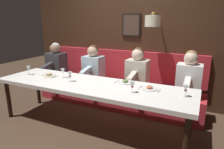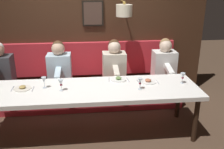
{
  "view_description": "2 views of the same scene",
  "coord_description": "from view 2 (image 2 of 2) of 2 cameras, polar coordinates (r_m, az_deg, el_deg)",
  "views": [
    {
      "loc": [
        -2.53,
        -1.6,
        1.68
      ],
      "look_at": [
        0.05,
        -0.36,
        0.92
      ],
      "focal_mm": 31.62,
      "sensor_mm": 36.0,
      "label": 1
    },
    {
      "loc": [
        -3.3,
        -0.02,
        2.17
      ],
      "look_at": [
        0.05,
        -0.36,
        0.92
      ],
      "focal_mm": 40.4,
      "sensor_mm": 36.0,
      "label": 2
    }
  ],
  "objects": [
    {
      "name": "place_setting_2",
      "position": [
        3.88,
        1.48,
        -1.04
      ],
      "size": [
        0.24,
        0.32,
        0.05
      ],
      "color": "white",
      "rests_on": "dining_table"
    },
    {
      "name": "wine_glass_0",
      "position": [
        3.69,
        -15.13,
        -1.26
      ],
      "size": [
        0.07,
        0.07,
        0.16
      ],
      "color": "silver",
      "rests_on": "dining_table"
    },
    {
      "name": "diner_nearest",
      "position": [
        4.61,
        11.74,
        2.81
      ],
      "size": [
        0.6,
        0.4,
        0.79
      ],
      "color": "white",
      "rests_on": "banquette_bench"
    },
    {
      "name": "diner_far",
      "position": [
        4.63,
        -23.94,
        1.54
      ],
      "size": [
        0.6,
        0.4,
        0.79
      ],
      "color": "#3D3D42",
      "rests_on": "banquette_bench"
    },
    {
      "name": "diner_middle",
      "position": [
        4.43,
        -11.84,
        2.06
      ],
      "size": [
        0.6,
        0.4,
        0.79
      ],
      "color": "silver",
      "rests_on": "banquette_bench"
    },
    {
      "name": "diner_near",
      "position": [
        4.43,
        0.49,
        2.51
      ],
      "size": [
        0.6,
        0.4,
        0.79
      ],
      "color": "beige",
      "rests_on": "banquette_bench"
    },
    {
      "name": "dining_table",
      "position": [
        3.62,
        -5.67,
        -3.99
      ],
      "size": [
        0.9,
        3.21,
        0.74
      ],
      "color": "white",
      "rests_on": "ground_plane"
    },
    {
      "name": "ground_plane",
      "position": [
        3.95,
        -5.32,
        -13.06
      ],
      "size": [
        12.0,
        12.0,
        0.0
      ],
      "primitive_type": "plane",
      "color": "#4C3828"
    },
    {
      "name": "wine_glass_2",
      "position": [
        3.54,
        6.38,
        -1.6
      ],
      "size": [
        0.07,
        0.07,
        0.16
      ],
      "color": "silver",
      "rests_on": "dining_table"
    },
    {
      "name": "wine_glass_3",
      "position": [
        3.54,
        -11.48,
        -1.87
      ],
      "size": [
        0.07,
        0.07,
        0.16
      ],
      "color": "silver",
      "rests_on": "dining_table"
    },
    {
      "name": "back_wall_panel",
      "position": [
        4.84,
        -6.05,
        10.57
      ],
      "size": [
        0.59,
        4.61,
        2.9
      ],
      "color": "#422819",
      "rests_on": "ground_plane"
    },
    {
      "name": "place_setting_1",
      "position": [
        3.84,
        8.15,
        -1.53
      ],
      "size": [
        0.24,
        0.31,
        0.05
      ],
      "color": "white",
      "rests_on": "dining_table"
    },
    {
      "name": "place_setting_0",
      "position": [
        3.78,
        -19.58,
        -2.91
      ],
      "size": [
        0.24,
        0.31,
        0.05
      ],
      "color": "silver",
      "rests_on": "dining_table"
    },
    {
      "name": "banquette_bench",
      "position": [
        4.62,
        -5.6,
        -4.65
      ],
      "size": [
        0.52,
        3.41,
        0.45
      ],
      "primitive_type": "cube",
      "color": "red",
      "rests_on": "ground_plane"
    },
    {
      "name": "wine_glass_4",
      "position": [
        3.87,
        15.72,
        -0.33
      ],
      "size": [
        0.07,
        0.07,
        0.16
      ],
      "color": "silver",
      "rests_on": "dining_table"
    }
  ]
}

